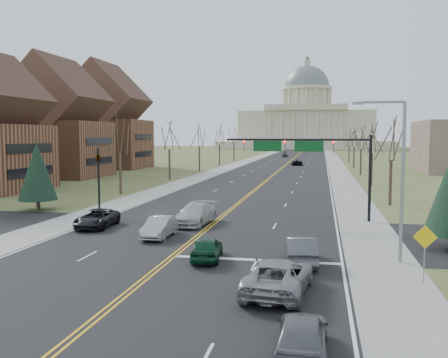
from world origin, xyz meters
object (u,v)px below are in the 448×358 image
at_px(car_nb_outer_lead, 301,250).
at_px(car_far_nb, 297,162).
at_px(signal_left, 99,173).
at_px(street_light, 398,170).
at_px(car_sb_outer_lead, 97,218).
at_px(car_nb_inner_lead, 207,248).
at_px(car_sb_inner_lead, 160,227).
at_px(car_sb_inner_second, 195,214).
at_px(car_nb_outer_third, 301,334).
at_px(signal_mast, 308,152).
at_px(car_nb_outer_second, 278,276).
at_px(warn_sign, 425,243).
at_px(car_far_sb, 285,154).

bearing_deg(car_nb_outer_lead, car_far_nb, -92.40).
relative_size(signal_left, street_light, 0.66).
bearing_deg(car_sb_outer_lead, car_nb_inner_lead, -41.15).
distance_m(car_sb_inner_lead, car_sb_inner_second, 5.62).
height_order(signal_left, car_nb_outer_third, signal_left).
relative_size(signal_left, car_nb_outer_lead, 1.30).
relative_size(signal_mast, car_nb_outer_second, 2.12).
distance_m(signal_mast, car_nb_outer_second, 20.90).
bearing_deg(car_sb_inner_second, car_nb_outer_third, -61.72).
distance_m(car_nb_outer_second, car_far_nb, 98.01).
bearing_deg(car_nb_outer_third, car_sb_outer_lead, -49.79).
height_order(signal_left, car_sb_inner_lead, signal_left).
bearing_deg(street_light, car_nb_outer_lead, -166.03).
relative_size(warn_sign, car_far_sb, 0.59).
height_order(signal_mast, car_sb_inner_lead, signal_mast).
bearing_deg(car_sb_outer_lead, car_far_nb, 78.80).
height_order(car_nb_outer_lead, car_sb_outer_lead, car_nb_outer_lead).
height_order(car_nb_outer_third, car_sb_inner_lead, car_sb_inner_lead).
relative_size(warn_sign, car_nb_outer_second, 0.50).
xyz_separation_m(signal_left, car_sb_inner_second, (10.14, -3.94, -2.88)).
bearing_deg(car_nb_outer_second, signal_left, -42.55).
xyz_separation_m(signal_left, car_nb_outer_second, (18.23, -20.29, -2.91)).
xyz_separation_m(car_nb_inner_lead, car_nb_outer_third, (5.85, -11.68, 0.04)).
relative_size(car_nb_outer_lead, car_sb_outer_lead, 0.92).
xyz_separation_m(car_sb_outer_lead, car_far_nb, (11.27, 84.37, 0.02)).
bearing_deg(car_nb_outer_third, car_far_sb, -85.14).
relative_size(car_nb_outer_third, car_far_sb, 0.86).
bearing_deg(car_nb_outer_lead, car_nb_outer_second, 76.30).
bearing_deg(car_sb_inner_second, car_sb_inner_lead, -96.18).
height_order(car_nb_inner_lead, car_sb_outer_lead, car_sb_outer_lead).
bearing_deg(signal_mast, car_far_sb, 95.07).
bearing_deg(warn_sign, car_nb_inner_lead, 167.33).
bearing_deg(signal_mast, car_sb_inner_lead, -136.60).
bearing_deg(car_nb_inner_lead, car_sb_outer_lead, -43.75).
height_order(warn_sign, car_sb_inner_lead, warn_sign).
relative_size(car_sb_outer_lead, car_sb_inner_second, 0.88).
relative_size(car_sb_inner_second, car_far_nb, 1.10).
bearing_deg(car_nb_outer_third, car_sb_inner_lead, -58.02).
xyz_separation_m(car_sb_inner_lead, car_far_nb, (5.27, 87.07, -0.01)).
distance_m(signal_mast, street_light, 14.51).
xyz_separation_m(signal_mast, car_far_nb, (-4.71, 77.64, -5.03)).
distance_m(car_nb_outer_lead, car_nb_outer_third, 11.86).
height_order(car_sb_inner_lead, car_sb_inner_second, car_sb_inner_second).
height_order(car_nb_inner_lead, car_nb_outer_third, car_nb_outer_third).
bearing_deg(car_nb_outer_lead, signal_left, -43.23).
relative_size(signal_mast, car_sb_inner_lead, 2.74).
xyz_separation_m(car_nb_outer_second, car_sb_outer_lead, (-15.27, 13.56, -0.10)).
bearing_deg(signal_left, car_sb_inner_lead, -46.47).
relative_size(signal_left, car_far_nb, 1.16).
relative_size(car_sb_inner_lead, car_far_sb, 0.91).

